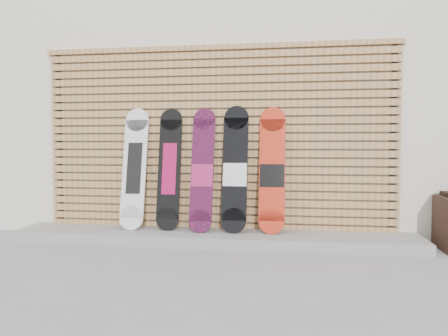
{
  "coord_description": "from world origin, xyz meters",
  "views": [
    {
      "loc": [
        0.71,
        -4.18,
        1.11
      ],
      "look_at": [
        -0.03,
        0.75,
        0.85
      ],
      "focal_mm": 35.0,
      "sensor_mm": 36.0,
      "label": 1
    }
  ],
  "objects_px": {
    "snowboard_0": "(134,168)",
    "snowboard_2": "(202,170)",
    "snowboard_3": "(235,169)",
    "snowboard_4": "(272,170)",
    "snowboard_1": "(169,169)"
  },
  "relations": [
    {
      "from": "snowboard_3",
      "to": "snowboard_4",
      "type": "xyz_separation_m",
      "value": [
        0.42,
        0.01,
        -0.01
      ]
    },
    {
      "from": "snowboard_1",
      "to": "snowboard_4",
      "type": "relative_size",
      "value": 1.0
    },
    {
      "from": "snowboard_0",
      "to": "snowboard_2",
      "type": "xyz_separation_m",
      "value": [
        0.83,
        -0.02,
        -0.01
      ]
    },
    {
      "from": "snowboard_2",
      "to": "snowboard_3",
      "type": "distance_m",
      "value": 0.38
    },
    {
      "from": "snowboard_0",
      "to": "snowboard_2",
      "type": "bearing_deg",
      "value": -1.39
    },
    {
      "from": "snowboard_0",
      "to": "snowboard_1",
      "type": "bearing_deg",
      "value": 2.76
    },
    {
      "from": "snowboard_0",
      "to": "snowboard_3",
      "type": "bearing_deg",
      "value": -0.33
    },
    {
      "from": "snowboard_3",
      "to": "snowboard_2",
      "type": "bearing_deg",
      "value": -178.01
    },
    {
      "from": "snowboard_4",
      "to": "snowboard_3",
      "type": "bearing_deg",
      "value": -178.55
    },
    {
      "from": "snowboard_0",
      "to": "snowboard_4",
      "type": "height_order",
      "value": "snowboard_0"
    },
    {
      "from": "snowboard_2",
      "to": "snowboard_4",
      "type": "relative_size",
      "value": 1.0
    },
    {
      "from": "snowboard_0",
      "to": "snowboard_2",
      "type": "relative_size",
      "value": 1.01
    },
    {
      "from": "snowboard_0",
      "to": "snowboard_2",
      "type": "distance_m",
      "value": 0.83
    },
    {
      "from": "snowboard_1",
      "to": "snowboard_0",
      "type": "bearing_deg",
      "value": -177.24
    },
    {
      "from": "snowboard_1",
      "to": "snowboard_3",
      "type": "height_order",
      "value": "snowboard_3"
    }
  ]
}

